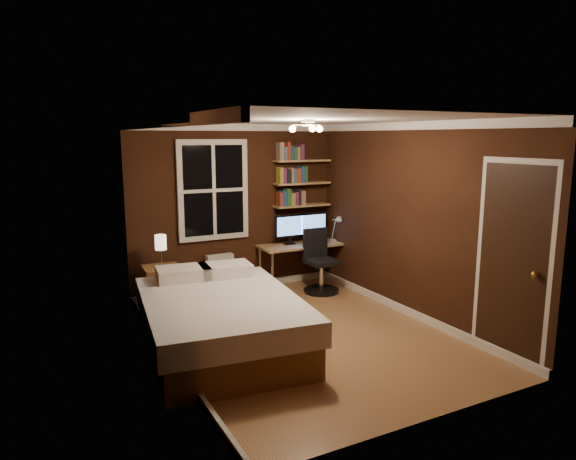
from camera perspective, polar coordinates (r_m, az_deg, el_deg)
name	(u,v)px	position (r m, az deg, el deg)	size (l,w,h in m)	color
floor	(303,335)	(6.21, 1.62, -11.59)	(4.20, 4.20, 0.00)	olive
wall_back	(235,209)	(7.73, -5.89, 2.35)	(3.20, 0.04, 2.50)	black
wall_left	(163,245)	(5.28, -13.68, -1.61)	(0.04, 4.20, 2.50)	black
wall_right	(412,221)	(6.77, 13.62, 0.97)	(0.04, 4.20, 2.50)	black
ceiling	(304,120)	(5.76, 1.75, 12.16)	(3.20, 4.20, 0.02)	white
window	(213,190)	(7.55, -8.31, 4.39)	(1.06, 0.06, 1.46)	silver
door	(512,264)	(5.75, 23.60, -3.53)	(0.03, 0.82, 2.05)	black
door_knob	(535,274)	(5.55, 25.71, -4.44)	(0.06, 0.06, 0.06)	gold
ceiling_fixture	(308,129)	(5.67, 2.25, 11.17)	(0.44, 0.44, 0.18)	beige
bookshelf_lower	(302,205)	(8.08, 1.57, 2.75)	(0.92, 0.22, 0.03)	#AB8252
books_row_lower	(302,197)	(8.07, 1.58, 3.66)	(0.42, 0.16, 0.23)	#98321B
bookshelf_middle	(302,183)	(8.04, 1.58, 5.22)	(0.92, 0.22, 0.03)	#AB8252
books_row_middle	(302,175)	(8.03, 1.59, 6.14)	(0.48, 0.16, 0.23)	navy
bookshelf_upper	(302,161)	(8.02, 1.60, 7.71)	(0.92, 0.22, 0.03)	#AB8252
books_row_upper	(302,152)	(8.02, 1.60, 8.64)	(0.42, 0.16, 0.23)	#29602B
bed	(220,321)	(5.76, -7.52, -9.99)	(1.85, 2.40, 0.76)	brown
nightstand	(163,288)	(7.17, -13.75, -6.31)	(0.48, 0.48, 0.60)	brown
bedside_lamp	(161,251)	(7.04, -13.93, -2.27)	(0.15, 0.15, 0.43)	white
radiator	(220,274)	(7.72, -7.56, -4.90)	(0.40, 0.14, 0.60)	beige
desk	(303,248)	(8.02, 1.71, -1.97)	(1.41, 0.53, 0.67)	#AB8252
monitor_left	(290,230)	(7.93, 0.18, 0.05)	(0.50, 0.12, 0.46)	black
monitor_right	(313,227)	(8.13, 2.76, 0.28)	(0.50, 0.12, 0.46)	black
desk_lamp	(336,228)	(8.17, 5.41, 0.24)	(0.14, 0.32, 0.44)	silver
office_chair	(320,268)	(7.77, 3.56, -4.29)	(0.53, 0.53, 0.95)	black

